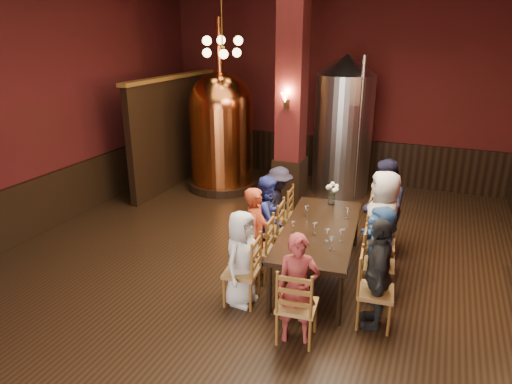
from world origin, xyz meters
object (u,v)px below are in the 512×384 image
at_px(person_0, 241,258).
at_px(steel_vessel, 343,126).
at_px(person_1, 256,234).
at_px(rose_vase, 332,190).
at_px(person_2, 268,218).
at_px(copper_kettle, 222,130).
at_px(dining_table, 319,232).

relative_size(person_0, steel_vessel, 0.44).
bearing_deg(person_0, steel_vessel, 4.50).
distance_m(person_1, rose_vase, 1.62).
relative_size(person_0, rose_vase, 3.51).
bearing_deg(person_1, person_2, -3.24).
bearing_deg(rose_vase, person_1, -117.61).
height_order(person_0, copper_kettle, copper_kettle).
bearing_deg(rose_vase, dining_table, -85.93).
distance_m(steel_vessel, rose_vase, 2.82).
distance_m(dining_table, person_2, 0.91).
bearing_deg(dining_table, person_0, -130.36).
xyz_separation_m(person_0, person_2, (-0.14, 1.32, 0.03)).
relative_size(copper_kettle, rose_vase, 9.96).
bearing_deg(person_0, rose_vase, -10.74).
xyz_separation_m(dining_table, person_1, (-0.81, -0.42, 0.00)).
bearing_deg(steel_vessel, person_0, -92.62).
relative_size(dining_table, steel_vessel, 0.84).
distance_m(person_2, rose_vase, 1.15).
distance_m(dining_table, person_1, 0.91).
bearing_deg(dining_table, person_1, -158.78).
height_order(person_0, person_1, person_1).
bearing_deg(rose_vase, person_2, -136.84).
distance_m(dining_table, rose_vase, 1.05).
xyz_separation_m(copper_kettle, rose_vase, (2.98, -2.01, -0.35)).
distance_m(copper_kettle, steel_vessel, 2.64).
bearing_deg(copper_kettle, steel_vessel, 16.29).
relative_size(copper_kettle, steel_vessel, 1.24).
height_order(person_0, steel_vessel, steel_vessel).
xyz_separation_m(person_2, copper_kettle, (-2.17, 2.76, 0.66)).
relative_size(person_2, rose_vase, 3.66).
distance_m(person_0, copper_kettle, 4.74).
bearing_deg(rose_vase, copper_kettle, 146.05).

